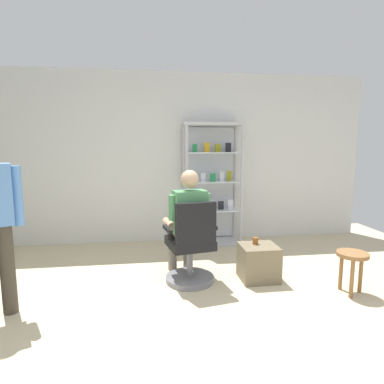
% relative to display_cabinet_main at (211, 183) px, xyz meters
% --- Properties ---
extents(ground_plane, '(7.20, 7.20, 0.00)m').
position_rel_display_cabinet_main_xyz_m(ground_plane, '(-0.40, -2.76, -0.96)').
color(ground_plane, '#C6B793').
extents(back_wall, '(6.00, 0.10, 2.70)m').
position_rel_display_cabinet_main_xyz_m(back_wall, '(-0.40, 0.24, 0.39)').
color(back_wall, silver).
rests_on(back_wall, ground).
extents(display_cabinet_main, '(0.90, 0.45, 1.90)m').
position_rel_display_cabinet_main_xyz_m(display_cabinet_main, '(0.00, 0.00, 0.00)').
color(display_cabinet_main, '#B7B7BC').
rests_on(display_cabinet_main, ground).
extents(office_chair, '(0.61, 0.57, 0.96)m').
position_rel_display_cabinet_main_xyz_m(office_chair, '(-0.52, -1.52, -0.57)').
color(office_chair, slate).
rests_on(office_chair, ground).
extents(seated_shopkeeper, '(0.54, 0.61, 1.29)m').
position_rel_display_cabinet_main_xyz_m(seated_shopkeeper, '(-0.55, -1.35, -0.25)').
color(seated_shopkeeper, slate).
rests_on(seated_shopkeeper, ground).
extents(storage_crate, '(0.42, 0.39, 0.41)m').
position_rel_display_cabinet_main_xyz_m(storage_crate, '(0.27, -1.52, -0.76)').
color(storage_crate, '#72664C').
rests_on(storage_crate, ground).
extents(tea_glass, '(0.07, 0.07, 0.08)m').
position_rel_display_cabinet_main_xyz_m(tea_glass, '(0.24, -1.46, -0.51)').
color(tea_glass, brown).
rests_on(tea_glass, storage_crate).
extents(wooden_stool, '(0.32, 0.32, 0.45)m').
position_rel_display_cabinet_main_xyz_m(wooden_stool, '(1.12, -1.99, -0.61)').
color(wooden_stool, olive).
rests_on(wooden_stool, ground).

